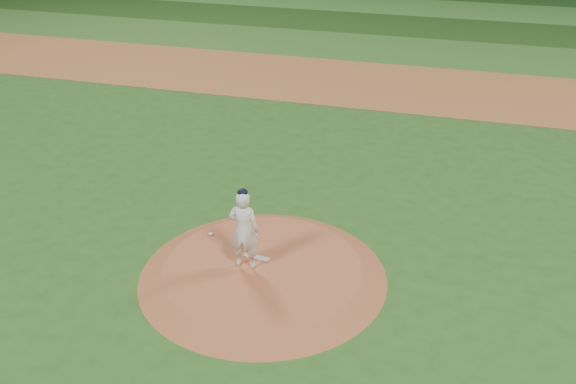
% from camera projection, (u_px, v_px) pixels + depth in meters
% --- Properties ---
extents(ground, '(120.00, 120.00, 0.00)m').
position_uv_depth(ground, '(263.00, 276.00, 14.27)').
color(ground, '#25531A').
rests_on(ground, ground).
extents(infield_dirt_band, '(70.00, 6.00, 0.02)m').
position_uv_depth(infield_dirt_band, '(369.00, 84.00, 26.16)').
color(infield_dirt_band, '#9B5C30').
rests_on(infield_dirt_band, ground).
extents(outfield_stripe_0, '(70.00, 5.00, 0.02)m').
position_uv_depth(outfield_stripe_0, '(389.00, 49.00, 30.83)').
color(outfield_stripe_0, '#326524').
rests_on(outfield_stripe_0, ground).
extents(outfield_stripe_1, '(70.00, 5.00, 0.02)m').
position_uv_depth(outfield_stripe_1, '(402.00, 25.00, 35.08)').
color(outfield_stripe_1, '#1E4415').
rests_on(outfield_stripe_1, ground).
extents(outfield_stripe_2, '(70.00, 5.00, 0.02)m').
position_uv_depth(outfield_stripe_2, '(412.00, 7.00, 39.32)').
color(outfield_stripe_2, '#397B2D').
rests_on(outfield_stripe_2, ground).
extents(pitchers_mound, '(5.50, 5.50, 0.25)m').
position_uv_depth(pitchers_mound, '(263.00, 271.00, 14.21)').
color(pitchers_mound, '#A45433').
rests_on(pitchers_mound, ground).
extents(pitching_rubber, '(0.63, 0.23, 0.03)m').
position_uv_depth(pitching_rubber, '(257.00, 257.00, 14.45)').
color(pitching_rubber, silver).
rests_on(pitching_rubber, pitchers_mound).
extents(rosin_bag, '(0.11, 0.11, 0.06)m').
position_uv_depth(rosin_bag, '(211.00, 234.00, 15.31)').
color(rosin_bag, white).
rests_on(rosin_bag, pitchers_mound).
extents(pitcher_on_mound, '(0.68, 0.45, 1.91)m').
position_uv_depth(pitcher_on_mound, '(244.00, 229.00, 13.75)').
color(pitcher_on_mound, white).
rests_on(pitcher_on_mound, pitchers_mound).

